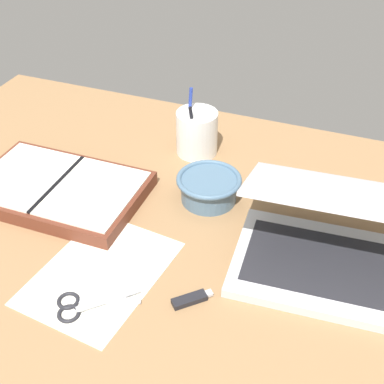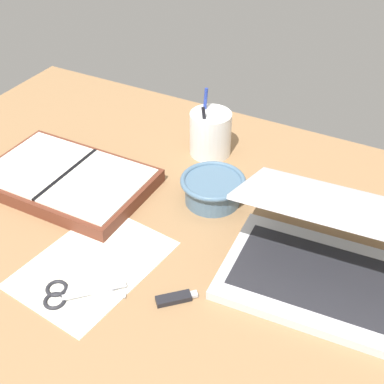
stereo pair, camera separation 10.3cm
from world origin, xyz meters
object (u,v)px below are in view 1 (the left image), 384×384
object	(u,v)px
laptop	(335,242)
scissors	(79,305)
bowl	(209,187)
pen_cup	(197,133)
planner	(59,189)

from	to	relation	value
laptop	scissors	size ratio (longest dim) A/B	2.66
bowl	pen_cup	xyz separation A→B (cm)	(-8.74, 16.24, 2.09)
pen_cup	bowl	bearing A→B (deg)	-61.72
laptop	pen_cup	bearing A→B (deg)	140.14
laptop	planner	bearing A→B (deg)	176.42
planner	scissors	bearing A→B (deg)	-52.23
pen_cup	scissors	distance (cm)	51.65
laptop	pen_cup	size ratio (longest dim) A/B	2.34
scissors	bowl	bearing A→B (deg)	40.59
laptop	planner	distance (cm)	57.26
laptop	pen_cup	xyz separation A→B (cm)	(-35.88, 25.92, 0.28)
bowl	laptop	bearing A→B (deg)	-19.65
laptop	scissors	world-z (taller)	laptop
laptop	planner	size ratio (longest dim) A/B	1.03
bowl	scissors	xyz separation A→B (cm)	(-10.47, -35.15, -2.83)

